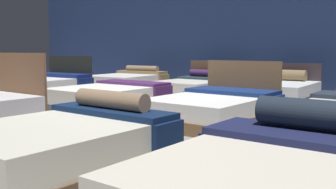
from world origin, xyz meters
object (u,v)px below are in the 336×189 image
object	(u,v)px
bed_4	(40,89)
bed_8	(127,82)
bed_6	(214,108)
bed_9	(195,87)
bed_5	(109,98)
bed_10	(275,91)
bed_2	(61,144)

from	to	relation	value
bed_4	bed_8	bearing A→B (deg)	87.42
bed_6	bed_9	world-z (taller)	bed_6
bed_5	bed_6	world-z (taller)	bed_6
bed_5	bed_9	size ratio (longest dim) A/B	1.04
bed_5	bed_6	bearing A→B (deg)	4.30
bed_5	bed_10	xyz separation A→B (m)	(2.12, 3.05, 0.00)
bed_2	bed_8	distance (m)	7.37
bed_9	bed_4	bearing A→B (deg)	-124.85
bed_5	bed_8	size ratio (longest dim) A/B	0.97
bed_2	bed_4	size ratio (longest dim) A/B	0.98
bed_2	bed_4	bearing A→B (deg)	147.97
bed_10	bed_4	bearing A→B (deg)	-147.36
bed_2	bed_5	bearing A→B (deg)	128.93
bed_6	bed_9	bearing A→B (deg)	128.60
bed_4	bed_6	xyz separation A→B (m)	(4.45, 0.06, -0.04)
bed_5	bed_10	world-z (taller)	bed_10
bed_10	bed_5	bearing A→B (deg)	-126.40
bed_5	bed_9	world-z (taller)	bed_9
bed_8	bed_9	world-z (taller)	bed_9
bed_2	bed_6	distance (m)	3.02
bed_2	bed_5	world-z (taller)	bed_2
bed_9	bed_6	bearing A→B (deg)	-51.97
bed_10	bed_6	bearing A→B (deg)	-90.00
bed_4	bed_9	xyz separation A→B (m)	(2.23, 3.05, -0.06)
bed_4	bed_9	size ratio (longest dim) A/B	1.04
bed_5	bed_10	distance (m)	3.72
bed_5	bed_6	size ratio (longest dim) A/B	0.95
bed_2	bed_9	xyz separation A→B (m)	(-2.21, 6.01, -0.02)
bed_8	bed_2	bearing A→B (deg)	-56.22
bed_5	bed_9	bearing A→B (deg)	91.07
bed_2	bed_9	distance (m)	6.40
bed_4	bed_5	world-z (taller)	bed_4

